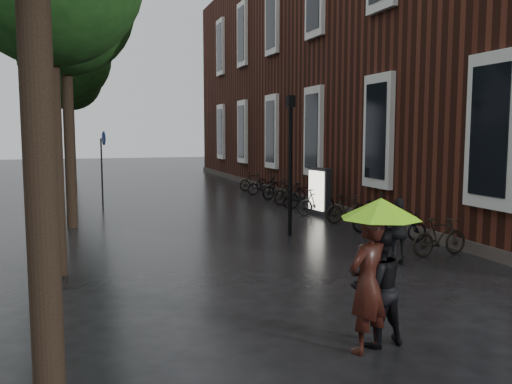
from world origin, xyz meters
name	(u,v)px	position (x,y,z in m)	size (l,w,h in m)	color
brick_building	(375,71)	(10.47, 19.46, 5.99)	(10.20, 33.20, 12.00)	#38160F
street_trees	(64,36)	(-3.99, 15.91, 6.34)	(4.33, 34.03, 8.91)	black
person_burgundy	(368,284)	(0.00, 1.57, 0.94)	(0.68, 0.45, 1.87)	black
person_black	(377,287)	(0.24, 1.74, 0.83)	(0.80, 0.63, 1.65)	black
lime_umbrella	(381,208)	(0.19, 1.60, 1.95)	(1.10, 1.10, 1.62)	black
pedestrian_walking	(399,232)	(3.11, 5.62, 0.76)	(0.89, 0.37, 1.51)	black
parked_bicycles	(312,199)	(4.64, 13.86, 0.47)	(1.97, 15.94, 1.01)	black
ad_lightbox	(319,192)	(4.48, 12.84, 0.86)	(0.26, 1.13, 1.71)	black
lamp_post	(290,151)	(2.09, 9.68, 2.43)	(0.21, 0.21, 4.00)	black
cycle_sign	(103,157)	(-2.75, 17.35, 1.99)	(0.16, 0.55, 3.01)	#262628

